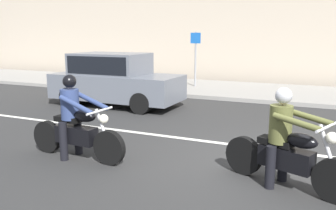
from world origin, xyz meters
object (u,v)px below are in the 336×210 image
(parked_sedan_slate_gray, at_px, (114,79))
(street_sign_post, at_px, (196,53))
(motorcycle_with_rider_olive, at_px, (286,147))
(motorcycle_with_rider_denim_blue, at_px, (75,125))

(parked_sedan_slate_gray, bearing_deg, street_sign_post, 74.39)
(motorcycle_with_rider_olive, height_order, motorcycle_with_rider_denim_blue, motorcycle_with_rider_denim_blue)
(motorcycle_with_rider_olive, xyz_separation_m, motorcycle_with_rider_denim_blue, (-3.73, -0.26, 0.02))
(motorcycle_with_rider_denim_blue, height_order, street_sign_post, street_sign_post)
(motorcycle_with_rider_olive, height_order, street_sign_post, street_sign_post)
(motorcycle_with_rider_denim_blue, relative_size, parked_sedan_slate_gray, 0.50)
(motorcycle_with_rider_denim_blue, xyz_separation_m, street_sign_post, (-0.90, 9.05, 0.89))
(parked_sedan_slate_gray, height_order, street_sign_post, street_sign_post)
(motorcycle_with_rider_denim_blue, distance_m, parked_sedan_slate_gray, 5.12)
(motorcycle_with_rider_olive, bearing_deg, street_sign_post, 117.79)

